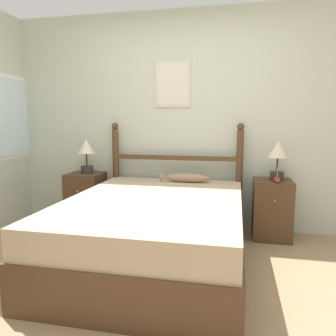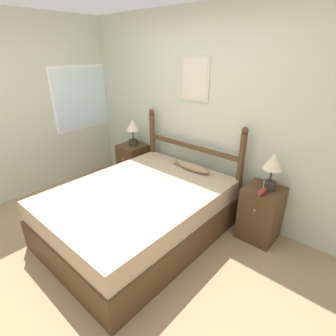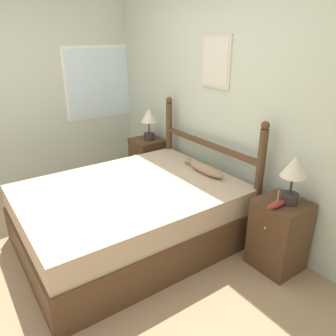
{
  "view_description": "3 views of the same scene",
  "coord_description": "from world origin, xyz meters",
  "px_view_note": "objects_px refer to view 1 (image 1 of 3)",
  "views": [
    {
      "loc": [
        0.62,
        -2.16,
        1.29
      ],
      "look_at": [
        -0.04,
        0.96,
        0.82
      ],
      "focal_mm": 35.0,
      "sensor_mm": 36.0,
      "label": 1
    },
    {
      "loc": [
        1.89,
        -1.14,
        2.04
      ],
      "look_at": [
        -0.08,
        1.09,
        0.7
      ],
      "focal_mm": 28.0,
      "sensor_mm": 36.0,
      "label": 2
    },
    {
      "loc": [
        2.46,
        -0.74,
        1.96
      ],
      "look_at": [
        0.01,
        0.98,
        0.74
      ],
      "focal_mm": 35.0,
      "sensor_mm": 36.0,
      "label": 3
    }
  ],
  "objects_px": {
    "nightstand_left": "(86,199)",
    "table_lamp_right": "(278,155)",
    "model_boat": "(277,180)",
    "bed": "(155,231)",
    "nightstand_right": "(272,209)",
    "fish_pillow": "(185,178)",
    "table_lamp_left": "(86,151)"
  },
  "relations": [
    {
      "from": "nightstand_left",
      "to": "table_lamp_right",
      "type": "bearing_deg",
      "value": 0.44
    },
    {
      "from": "nightstand_left",
      "to": "model_boat",
      "type": "xyz_separation_m",
      "value": [
        2.22,
        -0.12,
        0.35
      ]
    },
    {
      "from": "table_lamp_right",
      "to": "nightstand_left",
      "type": "bearing_deg",
      "value": -179.56
    },
    {
      "from": "bed",
      "to": "model_boat",
      "type": "relative_size",
      "value": 9.35
    },
    {
      "from": "nightstand_left",
      "to": "nightstand_right",
      "type": "distance_m",
      "value": 2.2
    },
    {
      "from": "fish_pillow",
      "to": "table_lamp_left",
      "type": "bearing_deg",
      "value": 176.39
    },
    {
      "from": "table_lamp_right",
      "to": "nightstand_right",
      "type": "bearing_deg",
      "value": -153.48
    },
    {
      "from": "table_lamp_right",
      "to": "fish_pillow",
      "type": "height_order",
      "value": "table_lamp_right"
    },
    {
      "from": "model_boat",
      "to": "nightstand_right",
      "type": "bearing_deg",
      "value": 100.1
    },
    {
      "from": "table_lamp_left",
      "to": "table_lamp_right",
      "type": "xyz_separation_m",
      "value": [
        2.21,
        -0.0,
        0.0
      ]
    },
    {
      "from": "bed",
      "to": "model_boat",
      "type": "height_order",
      "value": "model_boat"
    },
    {
      "from": "bed",
      "to": "nightstand_right",
      "type": "relative_size",
      "value": 3.16
    },
    {
      "from": "nightstand_right",
      "to": "model_boat",
      "type": "relative_size",
      "value": 2.96
    },
    {
      "from": "nightstand_left",
      "to": "nightstand_right",
      "type": "relative_size",
      "value": 1.0
    },
    {
      "from": "table_lamp_right",
      "to": "model_boat",
      "type": "relative_size",
      "value": 1.89
    },
    {
      "from": "table_lamp_right",
      "to": "fish_pillow",
      "type": "relative_size",
      "value": 0.75
    },
    {
      "from": "bed",
      "to": "nightstand_left",
      "type": "height_order",
      "value": "nightstand_left"
    },
    {
      "from": "bed",
      "to": "table_lamp_right",
      "type": "xyz_separation_m",
      "value": [
        1.13,
        0.9,
        0.63
      ]
    },
    {
      "from": "bed",
      "to": "table_lamp_left",
      "type": "height_order",
      "value": "table_lamp_left"
    },
    {
      "from": "nightstand_left",
      "to": "table_lamp_left",
      "type": "bearing_deg",
      "value": 45.88
    },
    {
      "from": "table_lamp_left",
      "to": "table_lamp_right",
      "type": "relative_size",
      "value": 1.0
    },
    {
      "from": "table_lamp_left",
      "to": "fish_pillow",
      "type": "bearing_deg",
      "value": -3.61
    },
    {
      "from": "nightstand_left",
      "to": "table_lamp_left",
      "type": "distance_m",
      "value": 0.6
    },
    {
      "from": "model_boat",
      "to": "fish_pillow",
      "type": "relative_size",
      "value": 0.39
    },
    {
      "from": "table_lamp_left",
      "to": "model_boat",
      "type": "xyz_separation_m",
      "value": [
        2.2,
        -0.14,
        -0.25
      ]
    },
    {
      "from": "bed",
      "to": "table_lamp_left",
      "type": "xyz_separation_m",
      "value": [
        -1.08,
        0.9,
        0.63
      ]
    },
    {
      "from": "nightstand_left",
      "to": "nightstand_right",
      "type": "bearing_deg",
      "value": 0.0
    },
    {
      "from": "nightstand_left",
      "to": "nightstand_right",
      "type": "height_order",
      "value": "same"
    },
    {
      "from": "table_lamp_left",
      "to": "table_lamp_right",
      "type": "bearing_deg",
      "value": -0.05
    },
    {
      "from": "table_lamp_right",
      "to": "model_boat",
      "type": "height_order",
      "value": "table_lamp_right"
    },
    {
      "from": "nightstand_left",
      "to": "nightstand_right",
      "type": "xyz_separation_m",
      "value": [
        2.2,
        0.0,
        0.0
      ]
    },
    {
      "from": "bed",
      "to": "fish_pillow",
      "type": "bearing_deg",
      "value": 79.97
    }
  ]
}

